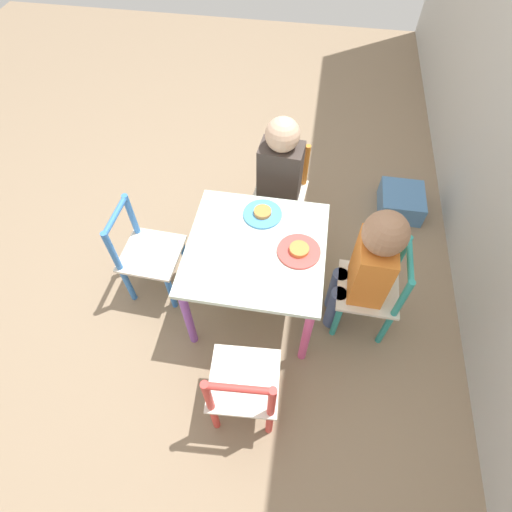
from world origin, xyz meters
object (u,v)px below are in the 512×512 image
Objects in this scene: chair_orange at (280,193)px; chair_blue at (147,254)px; storage_bin at (401,202)px; chair_red at (243,388)px; child_left at (279,175)px; chair_teal at (373,291)px; plate_left at (263,213)px; kids_table at (256,256)px; plate_back at (299,251)px; child_back at (368,264)px.

chair_blue is (0.49, -0.56, 0.00)m from chair_orange.
chair_orange is at bearing -71.52° from storage_bin.
child_left reaches higher than chair_red.
chair_teal is 3.02× the size of plate_left.
kids_table is 0.53m from chair_teal.
child_left is at bearing -132.99° from chair_teal.
plate_back is at bearing -70.79° from chair_orange.
storage_bin is (-0.75, 0.21, -0.18)m from chair_teal.
chair_teal and chair_blue have the same top height.
storage_bin is (-0.74, 0.55, -0.38)m from plate_back.
chair_blue is 1.99× the size of storage_bin.
kids_table is 1.12× the size of chair_orange.
kids_table is 0.79× the size of child_left.
chair_teal is 0.69m from chair_red.
plate_left is (-0.17, 0.00, 0.07)m from kids_table.
child_left reaches higher than kids_table.
chair_orange is 0.69m from child_back.
plate_back is (-0.51, 0.14, 0.20)m from chair_red.
child_left is at bearing -49.79° from chair_blue.
chair_red is at bearing -15.03° from plate_back.
child_left is at bearing 175.09° from kids_table.
chair_teal is 1.00× the size of chair_red.
child_left is 1.01× the size of child_back.
plate_back is at bearing -68.34° from child_left.
chair_orange is 2.89× the size of plate_back.
chair_red is 0.98m from child_left.
plate_back is (0.02, 0.69, 0.20)m from chair_blue.
child_back is at bearing 67.90° from plate_left.
child_back is 2.81× the size of storage_bin.
child_back reaches higher than chair_teal.
chair_red is 2.89× the size of plate_back.
child_back is 0.49m from plate_left.
chair_red reaches higher than storage_bin.
chair_teal is at bearing 90.00° from child_back.
chair_teal is 2.89× the size of plate_back.
kids_table is 0.19m from plate_back.
kids_table is 0.53m from chair_red.
chair_orange is at bearing 90.00° from child_left.
chair_teal reaches higher than storage_bin.
plate_left is (-0.15, 0.51, 0.20)m from chair_blue.
child_back is at bearing -19.76° from storage_bin.
chair_blue is at bearing -133.67° from chair_orange.
chair_blue is at bearing -90.56° from child_back.
child_left is at bearing -163.24° from plate_back.
plate_left is 0.25m from plate_back.
kids_table reaches higher than storage_bin.
chair_orange reaches higher than plate_back.
plate_back is at bearing -90.62° from chair_teal.
child_left reaches higher than storage_bin.
child_left is 4.12× the size of plate_back.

